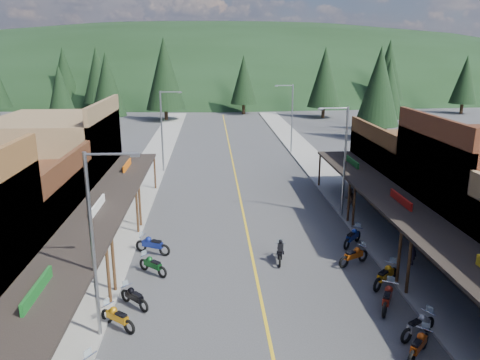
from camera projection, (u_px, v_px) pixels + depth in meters
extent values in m
plane|color=#38383A|center=(255.00, 269.00, 25.97)|extent=(220.00, 220.00, 0.00)
cube|color=gold|center=(236.00, 176.00, 45.20)|extent=(0.15, 90.00, 0.01)
cube|color=gray|center=(145.00, 177.00, 44.66)|extent=(3.40, 94.00, 0.15)
cube|color=gray|center=(324.00, 174.00, 45.71)|extent=(3.40, 94.00, 0.15)
cube|color=black|center=(38.00, 297.00, 17.04)|extent=(3.20, 10.20, 0.18)
cylinder|color=#472D19|center=(109.00, 276.00, 21.86)|extent=(0.16, 0.16, 3.00)
cube|color=#14591E|center=(37.00, 292.00, 16.99)|extent=(0.12, 3.00, 0.70)
cube|color=#3F2111|center=(3.00, 221.00, 26.09)|extent=(8.00, 9.00, 5.00)
cube|color=#3F2111|center=(72.00, 210.00, 26.17)|extent=(0.30, 9.00, 6.20)
cube|color=black|center=(98.00, 211.00, 26.28)|extent=(3.20, 9.00, 0.18)
cylinder|color=#472D19|center=(114.00, 265.00, 23.02)|extent=(0.16, 0.16, 3.00)
cylinder|color=#472D19|center=(137.00, 212.00, 30.52)|extent=(0.16, 0.16, 3.00)
cube|color=silver|center=(98.00, 207.00, 26.23)|extent=(0.12, 3.00, 0.70)
cube|color=brown|center=(56.00, 164.00, 35.06)|extent=(8.00, 10.20, 7.00)
cube|color=brown|center=(107.00, 155.00, 35.13)|extent=(0.30, 10.20, 8.20)
cube|color=black|center=(127.00, 169.00, 35.51)|extent=(3.20, 10.20, 0.18)
cylinder|color=#472D19|center=(140.00, 207.00, 31.68)|extent=(0.16, 0.16, 3.00)
cylinder|color=#472D19|center=(155.00, 173.00, 40.33)|extent=(0.16, 0.16, 3.00)
cube|color=#CC590C|center=(127.00, 167.00, 35.46)|extent=(0.12, 3.00, 0.70)
cylinder|color=#472D19|center=(409.00, 268.00, 22.73)|extent=(0.16, 0.16, 3.00)
cube|color=#562B19|center=(427.00, 186.00, 27.12)|extent=(0.30, 9.00, 8.20)
cube|color=black|center=(400.00, 205.00, 27.32)|extent=(3.20, 9.00, 0.18)
cylinder|color=#472D19|center=(399.00, 257.00, 23.88)|extent=(0.16, 0.16, 3.00)
cylinder|color=#472D19|center=(354.00, 208.00, 31.39)|extent=(0.16, 0.16, 3.00)
cube|color=#B2140F|center=(401.00, 201.00, 27.27)|extent=(0.12, 3.00, 0.70)
cube|color=#4C2D16|center=(418.00, 171.00, 37.01)|extent=(8.00, 10.20, 5.00)
cube|color=#4C2D16|center=(371.00, 164.00, 36.62)|extent=(0.30, 10.20, 6.20)
cube|color=black|center=(352.00, 166.00, 36.56)|extent=(3.20, 10.20, 0.18)
cylinder|color=#472D19|center=(349.00, 202.00, 32.54)|extent=(0.16, 0.16, 3.00)
cylinder|color=#472D19|center=(319.00, 171.00, 41.20)|extent=(0.16, 0.16, 3.00)
cube|color=#14591E|center=(352.00, 163.00, 36.51)|extent=(0.12, 3.00, 0.70)
cylinder|color=gray|center=(93.00, 250.00, 18.70)|extent=(0.16, 0.16, 8.00)
cylinder|color=gray|center=(111.00, 154.00, 17.72)|extent=(2.00, 0.10, 0.10)
cube|color=gray|center=(135.00, 155.00, 17.79)|extent=(0.35, 0.18, 0.12)
cylinder|color=gray|center=(162.00, 132.00, 45.64)|extent=(0.16, 0.16, 8.00)
cylinder|color=gray|center=(171.00, 92.00, 44.66)|extent=(2.00, 0.10, 0.10)
cube|color=gray|center=(180.00, 92.00, 44.73)|extent=(0.35, 0.18, 0.12)
cylinder|color=gray|center=(345.00, 164.00, 33.02)|extent=(0.16, 0.16, 8.00)
cylinder|color=gray|center=(334.00, 108.00, 31.92)|extent=(2.00, 0.10, 0.10)
cube|color=gray|center=(321.00, 109.00, 31.88)|extent=(0.35, 0.18, 0.12)
cylinder|color=gray|center=(292.00, 120.00, 54.19)|extent=(0.16, 0.16, 8.00)
cylinder|color=gray|center=(284.00, 85.00, 53.09)|extent=(2.00, 0.10, 0.10)
cube|color=gray|center=(276.00, 86.00, 53.05)|extent=(0.35, 0.18, 0.12)
ellipsoid|color=black|center=(217.00, 87.00, 155.84)|extent=(310.00, 140.00, 60.00)
cylinder|color=black|center=(100.00, 107.00, 91.60)|extent=(0.60, 0.60, 2.00)
cone|color=black|center=(97.00, 75.00, 89.93)|extent=(5.88, 5.88, 10.50)
cylinder|color=black|center=(166.00, 115.00, 80.90)|extent=(0.60, 0.60, 2.00)
cone|color=black|center=(165.00, 74.00, 79.03)|extent=(6.72, 6.72, 12.00)
cylinder|color=black|center=(244.00, 109.00, 89.43)|extent=(0.60, 0.60, 2.00)
cone|color=black|center=(244.00, 80.00, 87.97)|extent=(5.04, 5.04, 9.00)
cylinder|color=black|center=(323.00, 112.00, 84.50)|extent=(0.60, 0.60, 2.00)
cone|color=black|center=(325.00, 77.00, 82.84)|extent=(5.88, 5.88, 10.50)
cylinder|color=black|center=(386.00, 104.00, 97.01)|extent=(0.60, 0.60, 2.00)
cone|color=black|center=(388.00, 70.00, 95.14)|extent=(6.72, 6.72, 12.00)
cylinder|color=black|center=(462.00, 108.00, 90.03)|extent=(0.60, 0.60, 2.00)
cone|color=black|center=(465.00, 79.00, 88.57)|extent=(5.04, 5.04, 9.00)
cylinder|color=black|center=(67.00, 104.00, 96.89)|extent=(0.60, 0.60, 2.00)
cone|color=black|center=(64.00, 74.00, 95.23)|extent=(5.88, 5.88, 10.50)
cylinder|color=black|center=(65.00, 133.00, 62.86)|extent=(0.60, 0.60, 2.00)
cone|color=black|center=(61.00, 96.00, 61.53)|extent=(4.48, 4.48, 8.00)
cylinder|color=black|center=(386.00, 124.00, 70.43)|extent=(0.60, 0.60, 2.00)
cone|color=black|center=(389.00, 88.00, 68.99)|extent=(4.93, 4.93, 8.80)
cylinder|color=black|center=(110.00, 122.00, 72.72)|extent=(0.60, 0.60, 2.00)
cone|color=black|center=(107.00, 84.00, 71.17)|extent=(5.38, 5.38, 9.60)
cylinder|color=black|center=(375.00, 132.00, 63.46)|extent=(0.60, 0.60, 2.00)
cone|color=black|center=(379.00, 86.00, 61.81)|extent=(5.82, 5.82, 10.40)
imported|color=#262233|center=(412.00, 248.00, 25.97)|extent=(0.53, 0.74, 1.89)
imported|color=#4E3B31|center=(350.00, 199.00, 35.15)|extent=(0.82, 0.51, 1.63)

